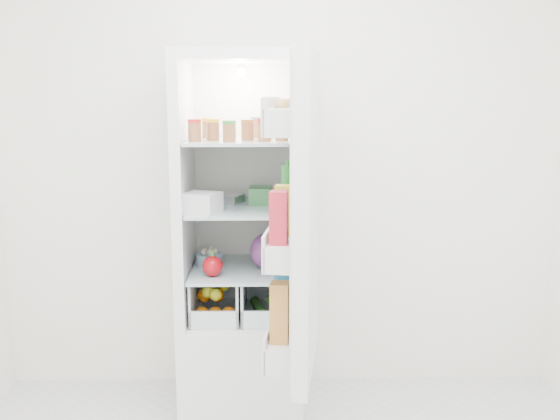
{
  "coord_description": "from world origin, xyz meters",
  "views": [
    {
      "loc": [
        -0.06,
        -1.82,
        1.6
      ],
      "look_at": [
        -0.01,
        0.95,
        1.08
      ],
      "focal_mm": 40.0,
      "sensor_mm": 36.0,
      "label": 1
    }
  ],
  "objects_px": {
    "fridge_door": "(299,223)",
    "mushroom_bowl": "(209,259)",
    "red_cabbage": "(268,251)",
    "refrigerator": "(242,280)"
  },
  "relations": [
    {
      "from": "fridge_door",
      "to": "mushroom_bowl",
      "type": "bearing_deg",
      "value": 42.0
    },
    {
      "from": "red_cabbage",
      "to": "fridge_door",
      "type": "xyz_separation_m",
      "value": [
        0.12,
        -0.55,
        0.26
      ]
    },
    {
      "from": "refrigerator",
      "to": "red_cabbage",
      "type": "height_order",
      "value": "refrigerator"
    },
    {
      "from": "mushroom_bowl",
      "to": "refrigerator",
      "type": "bearing_deg",
      "value": 4.25
    },
    {
      "from": "mushroom_bowl",
      "to": "fridge_door",
      "type": "bearing_deg",
      "value": -55.64
    },
    {
      "from": "refrigerator",
      "to": "fridge_door",
      "type": "xyz_separation_m",
      "value": [
        0.26,
        -0.64,
        0.43
      ]
    },
    {
      "from": "refrigerator",
      "to": "mushroom_bowl",
      "type": "relative_size",
      "value": 13.78
    },
    {
      "from": "refrigerator",
      "to": "mushroom_bowl",
      "type": "bearing_deg",
      "value": -175.75
    },
    {
      "from": "red_cabbage",
      "to": "mushroom_bowl",
      "type": "relative_size",
      "value": 1.39
    },
    {
      "from": "red_cabbage",
      "to": "mushroom_bowl",
      "type": "height_order",
      "value": "red_cabbage"
    }
  ]
}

